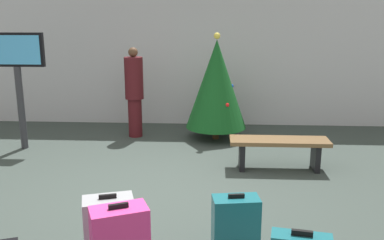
{
  "coord_description": "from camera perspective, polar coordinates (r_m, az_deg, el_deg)",
  "views": [
    {
      "loc": [
        0.79,
        -5.22,
        2.31
      ],
      "look_at": [
        0.48,
        0.44,
        0.9
      ],
      "focal_mm": 39.56,
      "sensor_mm": 36.0,
      "label": 1
    }
  ],
  "objects": [
    {
      "name": "flight_info_kiosk",
      "position": [
        7.87,
        -22.52,
        6.57
      ],
      "size": [
        0.98,
        0.12,
        2.03
      ],
      "color": "#333338",
      "rests_on": "ground_plane"
    },
    {
      "name": "ground_plane",
      "position": [
        5.76,
        -5.04,
        -9.71
      ],
      "size": [
        16.0,
        16.0,
        0.0
      ],
      "primitive_type": "plane",
      "color": "#38423D"
    },
    {
      "name": "holiday_tree",
      "position": [
        7.93,
        3.31,
        4.85
      ],
      "size": [
        1.14,
        1.14,
        2.0
      ],
      "color": "#4C3319",
      "rests_on": "ground_plane"
    },
    {
      "name": "traveller_0",
      "position": [
        8.19,
        -7.79,
        3.97
      ],
      "size": [
        0.42,
        0.42,
        1.73
      ],
      "color": "#4C1419",
      "rests_on": "ground_plane"
    },
    {
      "name": "waiting_bench",
      "position": [
        6.59,
        11.65,
        -3.54
      ],
      "size": [
        1.5,
        0.44,
        0.48
      ],
      "color": "brown",
      "rests_on": "ground_plane"
    },
    {
      "name": "suitcase_1",
      "position": [
        4.33,
        5.89,
        -13.9
      ],
      "size": [
        0.49,
        0.31,
        0.62
      ],
      "color": "#19606B",
      "rests_on": "ground_plane"
    },
    {
      "name": "suitcase_3",
      "position": [
        4.31,
        -11.1,
        -14.02
      ],
      "size": [
        0.54,
        0.41,
        0.65
      ],
      "color": "#9EA0A5",
      "rests_on": "ground_plane"
    },
    {
      "name": "back_wall",
      "position": [
        9.11,
        -1.81,
        9.2
      ],
      "size": [
        16.0,
        0.2,
        3.11
      ],
      "primitive_type": "cube",
      "color": "silver",
      "rests_on": "ground_plane"
    }
  ]
}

